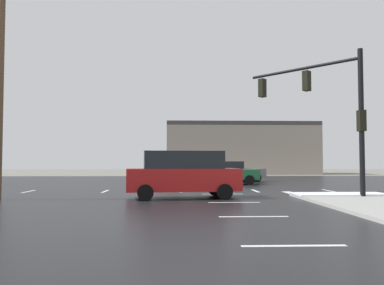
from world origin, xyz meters
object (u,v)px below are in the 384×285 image
traffic_signal_mast (327,101)px  utility_pole_mid (0,81)px  sedan_green (223,172)px  sedan_black (168,171)px  sedan_grey (233,171)px  suv_red (183,173)px

traffic_signal_mast → utility_pole_mid: bearing=52.9°
sedan_green → utility_pole_mid: bearing=-129.8°
traffic_signal_mast → sedan_green: size_ratio=1.36×
sedan_black → sedan_green: same height
sedan_black → utility_pole_mid: bearing=154.0°
sedan_grey → utility_pole_mid: utility_pole_mid is taller
sedan_black → traffic_signal_mast: bearing=-153.0°
utility_pole_mid → sedan_grey: bearing=51.4°
sedan_black → suv_red: size_ratio=0.92×
sedan_grey → sedan_green: bearing=-105.5°
suv_red → sedan_green: bearing=68.1°
sedan_black → utility_pole_mid: 16.72m
sedan_black → sedan_green: (3.93, -3.70, 0.00)m
suv_red → traffic_signal_mast: bearing=-1.6°
suv_red → utility_pole_mid: utility_pole_mid is taller
traffic_signal_mast → sedan_green: 11.16m
sedan_black → sedan_grey: 5.15m
sedan_black → sedan_grey: bearing=-92.4°
traffic_signal_mast → suv_red: bearing=52.9°
suv_red → sedan_green: 10.90m
sedan_grey → traffic_signal_mast: bearing=-77.1°
sedan_black → utility_pole_mid: (-6.63, -14.79, 4.10)m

